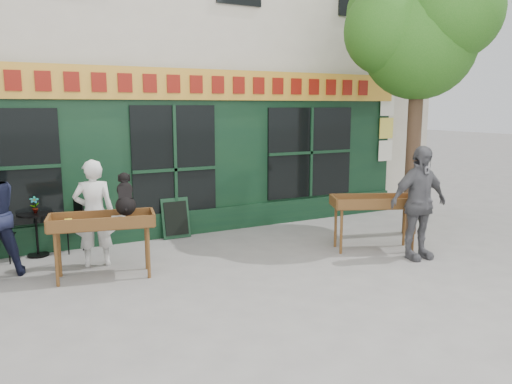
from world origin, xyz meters
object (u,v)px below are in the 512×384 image
Objects in this scene: woman at (94,213)px; bistro_table at (36,226)px; dog at (125,193)px; book_cart_center at (102,225)px; book_cart_right at (375,205)px; man_right at (419,203)px.

bistro_table is at bearing -40.05° from woman.
dog reaches higher than bistro_table.
woman reaches higher than book_cart_center.
woman is 2.30× the size of bistro_table.
woman is at bearing 128.27° from dog.
book_cart_right reaches higher than bistro_table.
woman is at bearing -51.76° from bistro_table.
man_right is 6.57m from bistro_table.
dog is 0.37× the size of book_cart_right.
dog is at bearing 3.57° from book_cart_center.
woman is 4.84m from book_cart_right.
book_cart_right is 0.84× the size of man_right.
woman is 1.08× the size of book_cart_right.
bistro_table is at bearing 135.56° from dog.
book_cart_right is at bearing 2.39° from dog.
woman reaches higher than bistro_table.
dog is (0.35, -0.05, 0.47)m from book_cart_center.
book_cart_center is 1.88m from bistro_table.
woman is at bearing 101.71° from book_cart_center.
woman reaches higher than book_cart_right.
dog is 0.31× the size of man_right.
man_right is at bearing -5.24° from book_cart_center.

